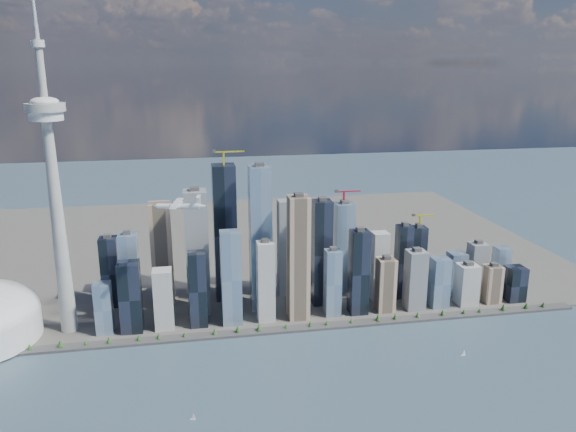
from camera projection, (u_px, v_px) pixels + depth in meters
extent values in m
plane|color=#314757|center=(288.00, 430.00, 659.38)|extent=(4000.00, 4000.00, 0.00)
cube|color=#383838|center=(260.00, 332.00, 896.11)|extent=(1100.00, 22.00, 4.00)
cube|color=#4C4C47|center=(235.00, 245.00, 1323.30)|extent=(1400.00, 900.00, 3.00)
cylinder|color=#3F2D1E|center=(60.00, 346.00, 842.80)|extent=(1.00, 1.00, 2.40)
cone|color=#1E4819|center=(60.00, 344.00, 841.85)|extent=(7.20, 7.20, 8.00)
cylinder|color=#3F2D1E|center=(120.00, 341.00, 857.79)|extent=(1.00, 1.00, 2.40)
cone|color=#1E4819|center=(119.00, 339.00, 856.84)|extent=(7.20, 7.20, 8.00)
cylinder|color=#3F2D1E|center=(177.00, 337.00, 872.78)|extent=(1.00, 1.00, 2.40)
cone|color=#1E4819|center=(177.00, 335.00, 871.83)|extent=(7.20, 7.20, 8.00)
cylinder|color=#3F2D1E|center=(233.00, 332.00, 887.77)|extent=(1.00, 1.00, 2.40)
cone|color=#1E4819|center=(233.00, 330.00, 886.82)|extent=(7.20, 7.20, 8.00)
cylinder|color=#3F2D1E|center=(287.00, 328.00, 902.76)|extent=(1.00, 1.00, 2.40)
cone|color=#1E4819|center=(287.00, 326.00, 901.81)|extent=(7.20, 7.20, 8.00)
cylinder|color=#3F2D1E|center=(339.00, 323.00, 917.76)|extent=(1.00, 1.00, 2.40)
cone|color=#1E4819|center=(339.00, 321.00, 916.81)|extent=(7.20, 7.20, 8.00)
cylinder|color=#3F2D1E|center=(389.00, 319.00, 932.75)|extent=(1.00, 1.00, 2.40)
cone|color=#1E4819|center=(389.00, 317.00, 931.80)|extent=(7.20, 7.20, 8.00)
cylinder|color=#3F2D1E|center=(438.00, 315.00, 947.74)|extent=(1.00, 1.00, 2.40)
cone|color=#1E4819|center=(438.00, 313.00, 946.79)|extent=(7.20, 7.20, 8.00)
cylinder|color=#3F2D1E|center=(485.00, 311.00, 962.73)|extent=(1.00, 1.00, 2.40)
cone|color=#1E4819|center=(485.00, 309.00, 961.78)|extent=(7.20, 7.20, 8.00)
cylinder|color=#3F2D1E|center=(531.00, 307.00, 977.72)|extent=(1.00, 1.00, 2.40)
cone|color=#1E4819|center=(531.00, 305.00, 976.77)|extent=(7.20, 7.20, 8.00)
cube|color=black|center=(130.00, 297.00, 884.09)|extent=(34.00, 34.00, 114.80)
cube|color=#708AA9|center=(132.00, 276.00, 927.41)|extent=(30.00, 30.00, 146.11)
cube|color=#B8B7B3|center=(163.00, 299.00, 894.80)|extent=(30.00, 30.00, 99.15)
cube|color=tan|center=(164.00, 253.00, 983.44)|extent=(36.00, 36.00, 182.64)
cube|color=gray|center=(196.00, 253.00, 936.64)|extent=(38.00, 38.00, 213.94)
cube|color=black|center=(198.00, 289.00, 900.87)|extent=(28.00, 28.00, 125.24)
cube|color=#708AA9|center=(232.00, 278.00, 906.26)|extent=(32.00, 32.00, 156.54)
cube|color=black|center=(226.00, 233.00, 994.22)|extent=(40.00, 40.00, 245.25)
cube|color=#708AA9|center=(261.00, 239.00, 950.85)|extent=(36.00, 36.00, 250.47)
cube|color=#B8B7B3|center=(265.00, 282.00, 918.53)|extent=(28.00, 28.00, 135.67)
cube|color=tan|center=(298.00, 258.00, 918.41)|extent=(34.00, 34.00, 208.73)
cube|color=gray|center=(287.00, 248.00, 1022.19)|extent=(30.00, 30.00, 177.42)
cube|color=black|center=(324.00, 253.00, 978.13)|extent=(32.00, 32.00, 187.85)
cube|color=#708AA9|center=(330.00, 283.00, 940.30)|extent=(26.00, 26.00, 114.80)
cube|color=black|center=(359.00, 272.00, 944.83)|extent=(30.00, 30.00, 146.11)
cube|color=#708AA9|center=(343.00, 247.00, 1041.72)|extent=(34.00, 34.00, 166.98)
cube|color=#B8B7B3|center=(378.00, 266.00, 1003.68)|extent=(28.00, 28.00, 125.24)
cube|color=tan|center=(387.00, 285.00, 960.35)|extent=(30.00, 30.00, 93.93)
cube|color=gray|center=(415.00, 280.00, 967.63)|extent=(32.00, 32.00, 104.36)
cube|color=black|center=(404.00, 262.00, 1010.95)|extent=(26.00, 26.00, 135.67)
cube|color=#708AA9|center=(441.00, 282.00, 978.34)|extent=(30.00, 30.00, 88.71)
cube|color=black|center=(418.00, 255.00, 1074.55)|extent=(28.00, 28.00, 114.80)
cube|color=#708AA9|center=(455.00, 273.00, 1035.81)|extent=(30.00, 30.00, 78.27)
cube|color=#B8B7B3|center=(467.00, 284.00, 989.05)|extent=(34.00, 34.00, 73.05)
cube|color=tan|center=(491.00, 284.00, 997.52)|extent=(28.00, 28.00, 67.84)
cube|color=gray|center=(477.00, 267.00, 1041.53)|extent=(30.00, 30.00, 93.93)
cube|color=black|center=(514.00, 284.00, 1005.99)|extent=(32.00, 32.00, 62.62)
cube|color=#708AA9|center=(499.00, 268.00, 1050.69)|extent=(26.00, 26.00, 83.49)
cube|color=black|center=(112.00, 272.00, 975.44)|extent=(30.00, 30.00, 125.24)
cube|color=#708AA9|center=(105.00, 308.00, 881.29)|extent=(26.00, 26.00, 83.49)
cube|color=gold|center=(224.00, 158.00, 959.01)|extent=(3.00, 3.00, 22.00)
cube|color=gold|center=(228.00, 152.00, 957.54)|extent=(55.00, 2.20, 2.20)
cube|color=#383838|center=(214.00, 151.00, 952.73)|extent=(6.00, 4.00, 4.00)
cube|color=#AC182E|center=(344.00, 198.00, 1016.82)|extent=(3.00, 3.00, 22.00)
cube|color=#AC182E|center=(348.00, 191.00, 1015.17)|extent=(48.00, 2.20, 2.20)
cube|color=#383838|center=(336.00, 191.00, 1010.91)|extent=(6.00, 4.00, 4.00)
cube|color=gold|center=(420.00, 221.00, 1056.52)|extent=(3.00, 3.00, 22.00)
cube|color=gold|center=(424.00, 215.00, 1054.79)|extent=(45.00, 2.20, 2.20)
cube|color=#383838|center=(414.00, 215.00, 1050.76)|extent=(6.00, 4.00, 4.00)
cone|color=gray|center=(59.00, 228.00, 856.10)|extent=(26.00, 26.00, 340.00)
cylinder|color=white|center=(46.00, 116.00, 811.30)|extent=(48.00, 48.00, 14.00)
cylinder|color=gray|center=(45.00, 107.00, 808.13)|extent=(56.00, 56.00, 12.00)
ellipsoid|color=white|center=(44.00, 102.00, 806.03)|extent=(40.00, 40.00, 14.00)
cylinder|color=gray|center=(41.00, 73.00, 795.49)|extent=(11.00, 11.00, 80.00)
cylinder|color=white|center=(38.00, 43.00, 784.94)|extent=(18.00, 18.00, 10.00)
cylinder|color=white|center=(178.00, 206.00, 798.24)|extent=(61.02, 17.25, 7.46)
cone|color=white|center=(156.00, 206.00, 797.74)|extent=(9.27, 8.69, 7.46)
cone|color=white|center=(201.00, 206.00, 798.76)|extent=(12.72, 9.26, 7.46)
cube|color=white|center=(176.00, 203.00, 797.16)|extent=(19.85, 65.93, 1.17)
cylinder|color=white|center=(175.00, 207.00, 785.28)|extent=(13.34, 6.23, 4.20)
cylinder|color=white|center=(178.00, 203.00, 810.02)|extent=(13.34, 6.23, 4.20)
cylinder|color=#3F3F3F|center=(170.00, 207.00, 785.17)|extent=(1.87, 9.26, 9.33)
cylinder|color=#3F3F3F|center=(173.00, 203.00, 809.90)|extent=(1.87, 9.26, 9.33)
cube|color=white|center=(199.00, 201.00, 796.73)|extent=(6.59, 1.98, 12.82)
cube|color=white|center=(198.00, 196.00, 795.01)|extent=(8.48, 21.54, 0.82)
cube|color=white|center=(193.00, 419.00, 678.25)|extent=(6.57, 2.94, 0.85)
cylinder|color=#999999|center=(193.00, 416.00, 676.97)|extent=(0.25, 0.25, 9.51)
cube|color=white|center=(463.00, 355.00, 826.97)|extent=(6.56, 2.73, 0.85)
cylinder|color=#999999|center=(463.00, 352.00, 825.69)|extent=(0.25, 0.25, 9.54)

